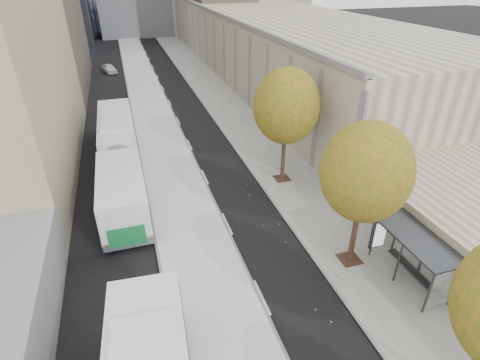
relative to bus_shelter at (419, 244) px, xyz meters
name	(u,v)px	position (x,y,z in m)	size (l,w,h in m)	color
bus_platform	(157,126)	(-9.56, 24.04, -2.11)	(4.25, 150.00, 0.15)	silver
sidewalk	(236,118)	(-1.56, 24.04, -2.15)	(4.75, 150.00, 0.08)	gray
building_tan	(251,30)	(9.81, 53.04, 1.81)	(18.00, 92.00, 8.00)	gray
bus_shelter	(419,244)	(0.00, 0.00, 0.00)	(1.90, 4.40, 2.53)	#383A3F
tree_c	(366,172)	(-2.09, 2.04, 3.06)	(4.20, 4.20, 7.28)	black
tree_d	(286,106)	(-2.09, 11.04, 3.28)	(4.40, 4.40, 7.60)	black
bus_far	(119,155)	(-13.06, 15.10, -0.54)	(2.76, 18.13, 3.02)	silver
distant_car	(109,69)	(-13.61, 47.27, -1.59)	(1.42, 3.53, 1.20)	silver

